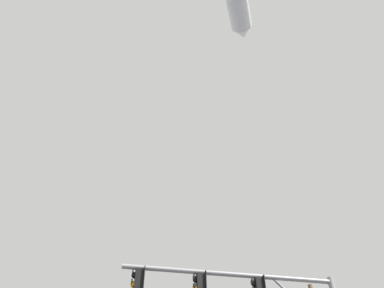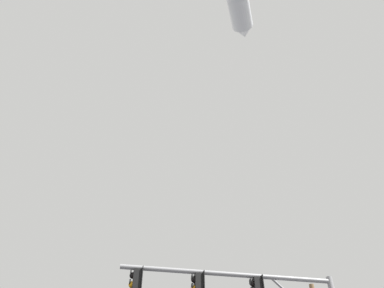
{
  "view_description": "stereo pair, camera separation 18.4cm",
  "coord_description": "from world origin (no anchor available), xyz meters",
  "views": [
    {
      "loc": [
        0.89,
        -3.67,
        1.42
      ],
      "look_at": [
        1.35,
        13.33,
        15.68
      ],
      "focal_mm": 34.78,
      "sensor_mm": 36.0,
      "label": 1
    },
    {
      "loc": [
        1.07,
        -3.67,
        1.42
      ],
      "look_at": [
        1.35,
        13.33,
        15.68
      ],
      "focal_mm": 34.78,
      "sensor_mm": 36.0,
      "label": 2
    }
  ],
  "objects": []
}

